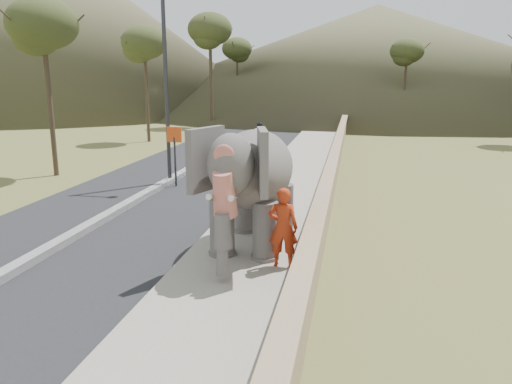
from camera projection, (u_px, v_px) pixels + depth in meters
ground at (195, 350)px, 8.21m from camera, size 160.00×160.00×0.00m
road at (150, 194)px, 18.69m from camera, size 7.00×120.00×0.03m
median at (150, 192)px, 18.67m from camera, size 0.35×120.00×0.22m
walkway at (282, 199)px, 17.74m from camera, size 3.00×120.00×0.15m
parapet at (329, 188)px, 17.32m from camera, size 0.30×120.00×1.10m
lamppost at (173, 62)px, 19.52m from camera, size 1.76×0.36×8.00m
signboard at (175, 146)px, 19.62m from camera, size 0.60×0.08×2.40m
hill_left at (45, 22)px, 65.30m from camera, size 60.00×60.00×22.00m
hill_far at (376, 55)px, 72.46m from camera, size 80.00×80.00×14.00m
elephant_and_man at (254, 186)px, 12.50m from camera, size 2.49×4.40×3.09m
motorcyclist at (254, 143)px, 27.05m from camera, size 1.58×1.73×1.89m
trees at (356, 79)px, 35.34m from camera, size 47.82×44.20×9.58m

